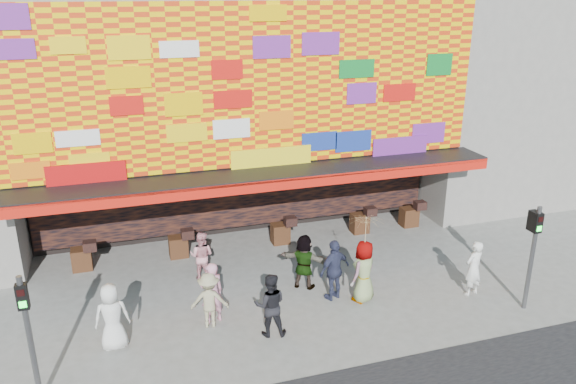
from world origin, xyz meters
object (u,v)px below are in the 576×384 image
object	(u,v)px
parasol	(366,231)
ped_g	(364,271)
signal_left	(28,326)
ped_i	(202,256)
signal_right	(534,247)
ped_c	(270,305)
ped_d	(209,300)
ped_h	(474,268)
ped_a	(112,317)
ped_f	(304,262)
ped_e	(335,270)
ped_b	(212,293)

from	to	relation	value
parasol	ped_g	bearing A→B (deg)	0.00
signal_left	ped_i	xyz separation A→B (m)	(4.20, 4.34, -1.09)
signal_right	ped_c	world-z (taller)	signal_right
ped_c	ped_d	world-z (taller)	ped_c
parasol	ped_c	bearing A→B (deg)	-164.56
ped_h	signal_left	bearing A→B (deg)	-9.95
ped_g	signal_right	bearing A→B (deg)	126.54
signal_left	ped_c	size ratio (longest dim) A/B	1.78
ped_g	ped_d	bearing A→B (deg)	-30.90
ped_a	ped_h	world-z (taller)	ped_a
ped_d	ped_f	bearing A→B (deg)	-144.89
ped_c	ped_h	xyz separation A→B (m)	(6.08, 0.18, -0.02)
ped_d	ped_f	world-z (taller)	ped_f
ped_a	ped_g	size ratio (longest dim) A/B	0.95
ped_e	ped_i	bearing A→B (deg)	-54.49
ped_h	ped_a	bearing A→B (deg)	-17.91
signal_right	ped_d	size ratio (longest dim) A/B	1.98
ped_d	ped_a	bearing A→B (deg)	18.96
ped_e	ped_f	world-z (taller)	ped_e
ped_d	parasol	world-z (taller)	parasol
ped_d	ped_i	world-z (taller)	ped_i
ped_d	parasol	xyz separation A→B (m)	(4.34, -0.03, 1.38)
ped_i	signal_right	bearing A→B (deg)	-179.73
ped_c	ped_g	xyz separation A→B (m)	(2.95, 0.81, 0.06)
ped_g	ped_a	bearing A→B (deg)	-28.83
ped_d	ped_h	world-z (taller)	ped_h
ped_b	ped_c	bearing A→B (deg)	129.49
signal_right	parasol	distance (m)	4.45
ped_h	ped_c	bearing A→B (deg)	-13.71
ped_h	ped_i	bearing A→B (deg)	-39.58
signal_right	ped_a	size ratio (longest dim) A/B	1.74
signal_left	ped_d	distance (m)	4.48
signal_right	ped_b	size ratio (longest dim) A/B	1.75
ped_a	ped_h	bearing A→B (deg)	175.89
ped_d	ped_f	size ratio (longest dim) A/B	0.91
ped_a	ped_c	distance (m)	3.84
signal_left	ped_g	size ratio (longest dim) A/B	1.66
parasol	ped_a	bearing A→B (deg)	-178.28
signal_left	ped_e	world-z (taller)	signal_left
ped_a	ped_e	xyz separation A→B (m)	(6.00, 0.55, 0.04)
ped_g	ped_f	bearing A→B (deg)	-72.85
ped_f	ped_h	world-z (taller)	ped_f
signal_right	ped_f	size ratio (longest dim) A/B	1.81
signal_right	parasol	bearing A→B (deg)	157.09
signal_right	ped_c	size ratio (longest dim) A/B	1.78
signal_right	ped_h	distance (m)	1.79
ped_c	ped_d	size ratio (longest dim) A/B	1.12
ped_c	ped_h	bearing A→B (deg)	-164.85
ped_i	ped_g	bearing A→B (deg)	175.70
ped_a	ped_c	world-z (taller)	ped_a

